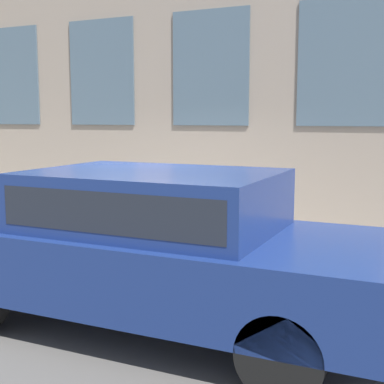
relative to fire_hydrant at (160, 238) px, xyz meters
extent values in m
plane|color=#514F4C|center=(-0.49, 0.08, -0.52)|extent=(80.00, 80.00, 0.00)
cube|color=#9E9B93|center=(0.80, 0.08, -0.46)|extent=(2.58, 60.00, 0.12)
cube|color=#4C6070|center=(2.07, -2.20, 2.62)|extent=(0.03, 1.45, 2.01)
cube|color=#4C6070|center=(2.07, 0.08, 2.62)|extent=(0.03, 1.45, 2.01)
cube|color=#4C6070|center=(2.07, 2.37, 2.62)|extent=(0.03, 1.45, 2.01)
cube|color=#4C6070|center=(2.07, 4.65, 2.62)|extent=(0.03, 1.45, 2.01)
cylinder|color=gold|center=(0.00, 0.00, -0.38)|extent=(0.28, 0.28, 0.04)
cylinder|color=gold|center=(0.00, 0.00, -0.06)|extent=(0.20, 0.20, 0.67)
sphere|color=#A4891E|center=(0.00, 0.00, 0.27)|extent=(0.21, 0.21, 0.21)
cylinder|color=black|center=(0.00, 0.00, 0.34)|extent=(0.07, 0.07, 0.09)
cylinder|color=gold|center=(0.00, -0.15, 0.02)|extent=(0.09, 0.10, 0.09)
cylinder|color=gold|center=(0.00, 0.15, 0.02)|extent=(0.09, 0.10, 0.09)
cylinder|color=#998466|center=(0.34, -0.85, -0.07)|extent=(0.10, 0.10, 0.66)
cylinder|color=#998466|center=(0.48, -0.85, -0.07)|extent=(0.10, 0.10, 0.66)
cube|color=red|center=(0.41, -0.85, 0.51)|extent=(0.18, 0.12, 0.49)
cylinder|color=red|center=(0.28, -0.85, 0.52)|extent=(0.08, 0.08, 0.47)
cylinder|color=red|center=(0.54, -0.85, 0.52)|extent=(0.08, 0.08, 0.47)
sphere|color=beige|center=(0.41, -0.85, 0.86)|extent=(0.22, 0.22, 0.22)
cylinder|color=black|center=(-0.93, 0.74, -0.15)|extent=(0.24, 0.74, 0.74)
cylinder|color=black|center=(-2.78, -2.59, -0.15)|extent=(0.24, 0.74, 0.74)
cylinder|color=black|center=(-0.93, -2.59, -0.15)|extent=(0.24, 0.74, 0.74)
cube|color=navy|center=(-1.86, -0.92, 0.22)|extent=(2.09, 5.36, 0.73)
cube|color=navy|center=(-1.86, -0.92, 0.89)|extent=(1.84, 2.57, 0.61)
cube|color=#1E232D|center=(-1.86, -0.92, 0.89)|extent=(1.85, 2.37, 0.39)
camera|label=1|loc=(-6.78, -3.64, 1.75)|focal=50.00mm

